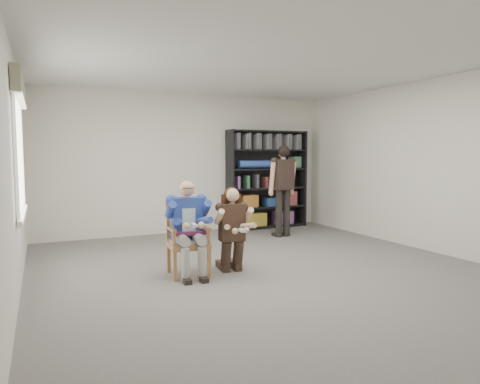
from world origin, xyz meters
name	(u,v)px	position (x,y,z in m)	size (l,w,h in m)	color
room_shell	(273,168)	(0.00, 0.00, 1.40)	(6.00, 7.00, 2.80)	white
floor	(273,274)	(0.00, 0.00, 0.00)	(6.00, 7.00, 0.01)	#605D59
window_left	(21,150)	(-2.95, 1.00, 1.63)	(0.16, 2.00, 1.75)	white
armchair	(188,239)	(-1.03, 0.42, 0.48)	(0.56, 0.54, 0.96)	#A16430
seated_man	(188,228)	(-1.03, 0.42, 0.62)	(0.54, 0.75, 1.25)	navy
kneeling_woman	(233,230)	(-0.45, 0.30, 0.57)	(0.48, 0.77, 1.14)	#33251B
bookshelf	(267,179)	(1.70, 3.28, 1.05)	(1.80, 0.38, 2.10)	black
standing_man	(283,191)	(1.46, 2.21, 0.88)	(0.54, 0.30, 1.75)	black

